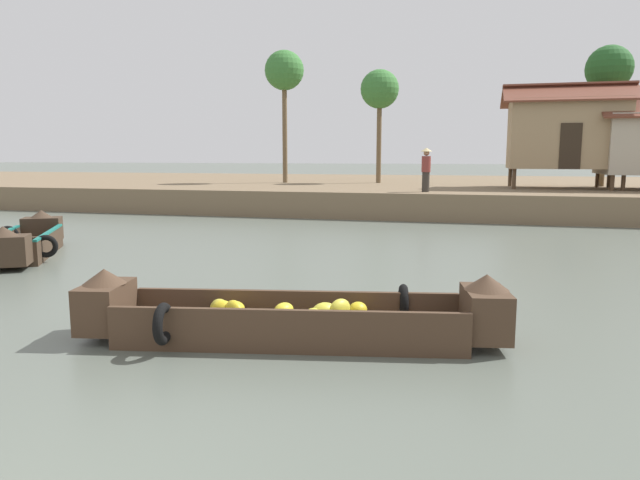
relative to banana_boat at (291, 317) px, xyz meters
The scene contains 9 objects.
ground_plane 5.18m from the banana_boat, 97.57° to the left, with size 300.00×300.00×0.00m, color #596056.
riverbank_strip 24.18m from the banana_boat, 91.62° to the left, with size 160.00×20.00×1.02m, color #756047.
banana_boat is the anchor object (origin of this frame).
cargo_boat_upstream 9.25m from the banana_boat, 150.50° to the left, with size 2.91×4.25×0.94m.
stilt_house_left 20.43m from the banana_boat, 72.74° to the left, with size 5.18×3.36×4.32m.
palm_tree_near 22.86m from the banana_boat, 95.82° to the left, with size 1.90×1.90×5.55m.
palm_tree_mid 23.13m from the banana_boat, 107.98° to the left, with size 1.94×1.94×6.51m.
palm_tree_far 23.45m from the banana_boat, 69.69° to the left, with size 1.98×1.98×6.11m.
vendor_person 15.52m from the banana_boat, 87.85° to the left, with size 0.44×0.44×1.66m.
Camera 1 is at (2.87, -2.10, 2.41)m, focal length 32.55 mm.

